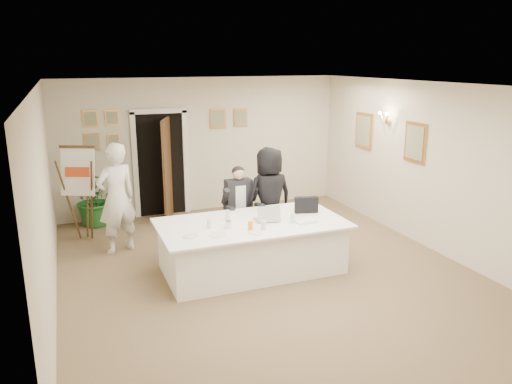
{
  "coord_description": "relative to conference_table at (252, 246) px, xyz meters",
  "views": [
    {
      "loc": [
        -2.69,
        -6.6,
        3.14
      ],
      "look_at": [
        0.09,
        0.6,
        1.09
      ],
      "focal_mm": 35.0,
      "sensor_mm": 36.0,
      "label": 1
    }
  ],
  "objects": [
    {
      "name": "wall_back",
      "position": [
        0.18,
        3.42,
        1.01
      ],
      "size": [
        6.0,
        0.1,
        2.8
      ],
      "primitive_type": "cube",
      "color": "beige",
      "rests_on": "floor"
    },
    {
      "name": "seated_man",
      "position": [
        0.18,
        1.09,
        0.32
      ],
      "size": [
        0.71,
        0.75,
        1.42
      ],
      "primitive_type": null,
      "rotation": [
        0.0,
        0.0,
        -0.18
      ],
      "color": "black",
      "rests_on": "floor"
    },
    {
      "name": "laptop",
      "position": [
        0.23,
        -0.0,
        0.52
      ],
      "size": [
        0.4,
        0.41,
        0.28
      ],
      "primitive_type": null,
      "rotation": [
        0.0,
        0.0,
        -0.15
      ],
      "color": "#B7BABC",
      "rests_on": "conference_table"
    },
    {
      "name": "doorway",
      "position": [
        -0.7,
        3.25,
        0.65
      ],
      "size": [
        1.14,
        0.86,
        2.2
      ],
      "color": "black",
      "rests_on": "floor"
    },
    {
      "name": "flip_chart",
      "position": [
        -2.32,
        2.34,
        0.39
      ],
      "size": [
        0.6,
        0.48,
        1.68
      ],
      "color": "#392312",
      "rests_on": "floor"
    },
    {
      "name": "glass_c",
      "position": [
        0.56,
        -0.26,
        0.45
      ],
      "size": [
        0.08,
        0.08,
        0.14
      ],
      "primitive_type": "cylinder",
      "rotation": [
        0.0,
        0.0,
        -0.24
      ],
      "color": "silver",
      "rests_on": "conference_table"
    },
    {
      "name": "conference_table",
      "position": [
        0.0,
        0.0,
        0.0
      ],
      "size": [
        2.8,
        1.49,
        0.78
      ],
      "color": "white",
      "rests_on": "floor"
    },
    {
      "name": "standing_man",
      "position": [
        -1.8,
        1.52,
        0.54
      ],
      "size": [
        0.8,
        0.67,
        1.86
      ],
      "primitive_type": "imported",
      "rotation": [
        0.0,
        0.0,
        3.53
      ],
      "color": "silver",
      "rests_on": "floor"
    },
    {
      "name": "pictures_right_wall",
      "position": [
        3.15,
        1.12,
        1.36
      ],
      "size": [
        0.06,
        2.2,
        0.8
      ],
      "primitive_type": null,
      "color": "#D39248",
      "rests_on": "wall_right"
    },
    {
      "name": "standing_woman",
      "position": [
        0.68,
        0.95,
        0.47
      ],
      "size": [
        0.88,
        0.62,
        1.72
      ],
      "primitive_type": "imported",
      "rotation": [
        0.0,
        0.0,
        3.22
      ],
      "color": "black",
      "rests_on": "floor"
    },
    {
      "name": "wall_left",
      "position": [
        -2.82,
        -0.08,
        1.01
      ],
      "size": [
        0.1,
        7.0,
        2.8
      ],
      "primitive_type": "cube",
      "color": "beige",
      "rests_on": "floor"
    },
    {
      "name": "wall_right",
      "position": [
        3.18,
        -0.08,
        1.01
      ],
      "size": [
        0.1,
        7.0,
        2.8
      ],
      "primitive_type": "cube",
      "color": "beige",
      "rests_on": "floor"
    },
    {
      "name": "glass_a",
      "position": [
        -0.67,
        -0.05,
        0.45
      ],
      "size": [
        0.06,
        0.06,
        0.14
      ],
      "primitive_type": "cylinder",
      "rotation": [
        0.0,
        0.0,
        -0.03
      ],
      "color": "silver",
      "rests_on": "conference_table"
    },
    {
      "name": "laptop_bag",
      "position": [
        0.98,
        0.14,
        0.51
      ],
      "size": [
        0.38,
        0.18,
        0.26
      ],
      "primitive_type": "cube",
      "rotation": [
        0.0,
        0.0,
        -0.23
      ],
      "color": "black",
      "rests_on": "conference_table"
    },
    {
      "name": "glass_d",
      "position": [
        -0.29,
        0.26,
        0.45
      ],
      "size": [
        0.08,
        0.08,
        0.14
      ],
      "primitive_type": "cylinder",
      "rotation": [
        0.0,
        0.0,
        0.23
      ],
      "color": "silver",
      "rests_on": "conference_table"
    },
    {
      "name": "wall_sconce",
      "position": [
        3.08,
        1.12,
        1.71
      ],
      "size": [
        0.2,
        0.3,
        0.24
      ],
      "primitive_type": null,
      "color": "gold",
      "rests_on": "wall_right"
    },
    {
      "name": "ceiling",
      "position": [
        0.18,
        -0.08,
        2.41
      ],
      "size": [
        6.0,
        7.0,
        0.02
      ],
      "primitive_type": "cube",
      "color": "white",
      "rests_on": "wall_back"
    },
    {
      "name": "glass_b",
      "position": [
        0.03,
        -0.39,
        0.45
      ],
      "size": [
        0.08,
        0.08,
        0.14
      ],
      "primitive_type": "cylinder",
      "rotation": [
        0.0,
        0.0,
        -0.21
      ],
      "color": "silver",
      "rests_on": "conference_table"
    },
    {
      "name": "oj_glass",
      "position": [
        -0.15,
        -0.34,
        0.45
      ],
      "size": [
        0.08,
        0.08,
        0.13
      ],
      "primitive_type": "cylinder",
      "rotation": [
        0.0,
        0.0,
        0.11
      ],
      "color": "orange",
      "rests_on": "conference_table"
    },
    {
      "name": "pictures_back_wall",
      "position": [
        -0.62,
        3.39,
        1.46
      ],
      "size": [
        3.4,
        0.06,
        0.8
      ],
      "primitive_type": null,
      "color": "#D39248",
      "rests_on": "wall_back"
    },
    {
      "name": "wall_front",
      "position": [
        0.18,
        -3.58,
        1.01
      ],
      "size": [
        6.0,
        0.1,
        2.8
      ],
      "primitive_type": "cube",
      "color": "beige",
      "rests_on": "floor"
    },
    {
      "name": "plate_near",
      "position": [
        -0.11,
        -0.47,
        0.39
      ],
      "size": [
        0.28,
        0.28,
        0.01
      ],
      "primitive_type": "cylinder",
      "rotation": [
        0.0,
        0.0,
        0.29
      ],
      "color": "white",
      "rests_on": "conference_table"
    },
    {
      "name": "plate_left",
      "position": [
        -1.0,
        -0.3,
        0.39
      ],
      "size": [
        0.26,
        0.26,
        0.01
      ],
      "primitive_type": "cylinder",
      "rotation": [
        0.0,
        0.0,
        -0.15
      ],
      "color": "white",
      "rests_on": "conference_table"
    },
    {
      "name": "steel_jug",
      "position": [
        -0.41,
        -0.13,
        0.44
      ],
      "size": [
        0.11,
        0.11,
        0.11
      ],
      "primitive_type": "cylinder",
      "rotation": [
        0.0,
        0.0,
        -0.22
      ],
      "color": "silver",
      "rests_on": "conference_table"
    },
    {
      "name": "floor",
      "position": [
        0.18,
        -0.08,
        -0.39
      ],
      "size": [
        7.0,
        7.0,
        0.0
      ],
      "primitive_type": "plane",
      "color": "brown",
      "rests_on": "ground"
    },
    {
      "name": "plate_mid",
      "position": [
        -0.65,
        -0.38,
        0.39
      ],
      "size": [
        0.27,
        0.27,
        0.01
      ],
      "primitive_type": "cylinder",
      "rotation": [
        0.0,
        0.0,
        -0.13
      ],
      "color": "white",
      "rests_on": "conference_table"
    },
    {
      "name": "paper_stack",
      "position": [
        0.75,
        -0.29,
        0.4
      ],
      "size": [
        0.34,
        0.26,
        0.03
      ],
      "primitive_type": "cube",
      "rotation": [
        0.0,
        0.0,
        0.1
      ],
      "color": "white",
      "rests_on": "conference_table"
    },
    {
      "name": "potted_palm",
      "position": [
        -2.05,
        3.12,
        0.15
      ],
      "size": [
        0.98,
        0.85,
        1.08
      ],
      "primitive_type": "imported",
      "rotation": [
        0.0,
        0.0,
        0.01
      ],
      "color": "#1D5920",
      "rests_on": "floor"
    }
  ]
}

